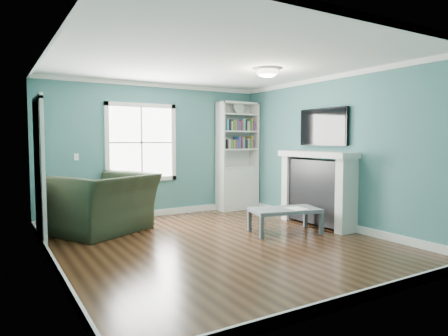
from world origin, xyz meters
TOP-DOWN VIEW (x-y plane):
  - floor at (0.00, 0.00)m, footprint 5.00×5.00m
  - room_walls at (0.00, 0.00)m, footprint 5.00×5.00m
  - trim at (0.00, 0.00)m, footprint 4.50×5.00m
  - window at (-0.30, 2.49)m, footprint 1.40×0.06m
  - bookshelf at (1.77, 2.30)m, footprint 0.90×0.35m
  - fireplace at (2.08, 0.20)m, footprint 0.44×1.58m
  - tv at (2.20, 0.20)m, footprint 0.06×1.10m
  - door at (-2.22, 1.40)m, footprint 0.12×0.98m
  - ceiling_fixture at (0.90, 0.10)m, footprint 0.38×0.38m
  - light_switch at (-1.50, 2.48)m, footprint 0.08×0.01m
  - recliner at (-1.26, 1.60)m, footprint 1.74×1.53m
  - coffee_table at (1.25, 0.07)m, footprint 1.19×0.84m
  - paper_sheet at (1.40, -0.05)m, footprint 0.26×0.33m

SIDE VIEW (x-z plane):
  - floor at x=0.00m, z-range 0.00..0.00m
  - coffee_table at x=1.25m, z-range 0.15..0.54m
  - paper_sheet at x=1.40m, z-range 0.39..0.40m
  - fireplace at x=2.08m, z-range -0.01..1.29m
  - recliner at x=-1.26m, z-range 0.00..1.28m
  - bookshelf at x=1.77m, z-range -0.23..2.08m
  - door at x=-2.22m, z-range -0.01..2.16m
  - light_switch at x=-1.50m, z-range 1.14..1.26m
  - trim at x=0.00m, z-range -0.06..2.54m
  - window at x=-0.30m, z-range 0.70..2.20m
  - room_walls at x=0.00m, z-range -0.92..4.08m
  - tv at x=2.20m, z-range 1.40..2.05m
  - ceiling_fixture at x=0.90m, z-range 2.47..2.63m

